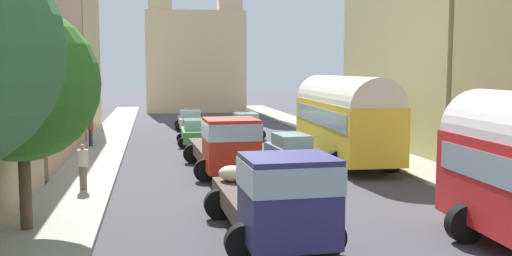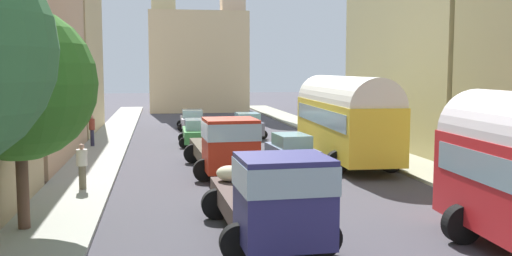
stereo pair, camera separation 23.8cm
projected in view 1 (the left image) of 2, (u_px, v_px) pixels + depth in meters
ground_plane at (233, 148)px, 32.43m from camera, size 154.00×154.00×0.00m
sidewalk_left at (102, 150)px, 31.13m from camera, size 2.50×70.00×0.14m
sidewalk_right at (354, 143)px, 33.72m from camera, size 2.50×70.00×0.14m
building_left_2 at (24, 65)px, 27.19m from camera, size 4.07×12.35×9.36m
building_left_3 at (52, 44)px, 39.03m from camera, size 5.47×10.79×12.45m
building_right_2 at (429, 41)px, 32.53m from camera, size 5.85×14.01×12.11m
distant_church at (195, 51)px, 60.20m from camera, size 10.20×6.75×19.08m
parked_bus_1 at (344, 115)px, 27.33m from camera, size 3.61×10.08×4.13m
cargo_truck_0 at (275, 195)px, 14.34m from camera, size 3.07×6.57×2.48m
cargo_truck_1 at (225, 144)px, 23.98m from camera, size 3.10×7.74×2.52m
car_0 at (196, 132)px, 33.35m from camera, size 2.29×3.80×1.55m
car_1 at (190, 120)px, 42.00m from camera, size 2.27×4.12×1.49m
car_2 at (292, 152)px, 25.46m from camera, size 2.29×3.89×1.57m
car_3 at (246, 125)px, 37.26m from camera, size 2.23×3.78×1.61m
pedestrian_0 at (90, 129)px, 31.94m from camera, size 0.39×0.39×1.90m
pedestrian_2 at (83, 165)px, 20.44m from camera, size 0.52×0.52×1.79m
roadside_tree_1 at (21, 84)px, 15.01m from camera, size 4.14×4.14×6.15m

